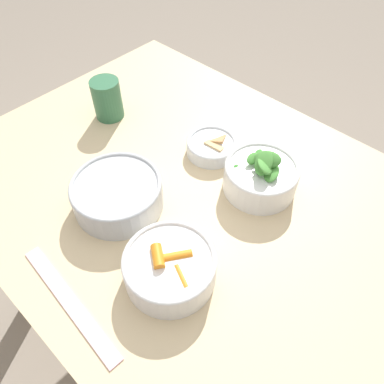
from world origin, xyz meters
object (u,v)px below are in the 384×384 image
Objects in this scene: ruler at (70,302)px; bowl_greens at (261,176)px; cup at (107,99)px; bowl_cookies at (212,146)px; bowl_carrots at (170,267)px; bowl_beans_hotdog at (118,195)px.

bowl_greens is at bearing -100.45° from ruler.
ruler is at bearing 79.55° from bowl_greens.
cup is (0.46, 0.06, 0.01)m from bowl_greens.
bowl_greens is at bearing -171.98° from cup.
cup is at bearing 8.02° from bowl_greens.
bowl_cookies reaches higher than ruler.
bowl_greens reaches higher than cup.
bowl_cookies is at bearing -5.72° from bowl_greens.
bowl_greens reaches higher than ruler.
bowl_carrots is 0.19m from ruler.
bowl_greens is at bearing 174.28° from bowl_cookies.
bowl_carrots is at bearing 167.19° from bowl_beans_hotdog.
ruler is (0.10, 0.16, -0.03)m from bowl_carrots.
ruler is at bearing 98.75° from bowl_cookies.
bowl_carrots is 0.89× the size of bowl_beans_hotdog.
bowl_carrots is 1.40× the size of bowl_cookies.
bowl_beans_hotdog is at bearing 81.95° from bowl_cookies.
cup is (0.38, -0.40, 0.05)m from ruler.
bowl_greens reaches higher than bowl_cookies.
bowl_beans_hotdog is 0.32m from cup.
cup reaches higher than bowl_cookies.
cup reaches higher than ruler.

